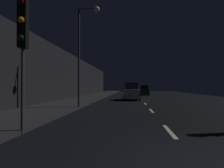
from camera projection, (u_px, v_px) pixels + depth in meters
ground at (140, 98)px, 28.50m from camera, size 27.45×84.00×0.02m
sidewalk_left at (91, 97)px, 29.24m from camera, size 4.40×84.00×0.15m
building_facade_left at (68, 76)px, 26.05m from camera, size 0.80×63.00×6.28m
lane_centerline at (152, 111)px, 12.94m from camera, size 0.16×13.67×0.01m
traffic_light_near_left at (23, 33)px, 6.72m from camera, size 0.36×0.48×5.00m
streetlamp_overhead at (84, 42)px, 14.42m from camera, size 1.70×0.44×7.86m
car_approaching_headlights at (132, 92)px, 23.95m from camera, size 2.05×4.43×2.23m
car_distant_taillights at (144, 91)px, 37.06m from camera, size 1.85×4.00×2.01m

